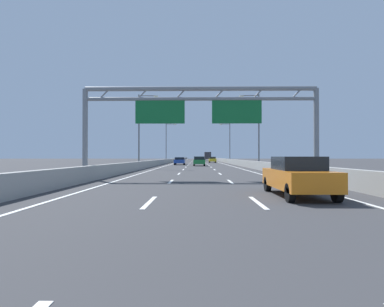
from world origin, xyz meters
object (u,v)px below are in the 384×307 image
streetlamp_left_far (167,140)px  box_truck (208,156)px  red_car (198,159)px  streetlamp_right_far (229,140)px  streetlamp_right_mid (257,126)px  yellow_car (212,160)px  blue_car (180,161)px  sign_gantry (200,109)px  green_car (199,161)px  streetlamp_left_mid (141,126)px  orange_car (297,176)px

streetlamp_left_far → box_truck: (11.31, 47.34, -3.68)m
red_car → streetlamp_right_far: bearing=-78.3°
streetlamp_right_mid → yellow_car: bearing=95.8°
streetlamp_right_mid → blue_car: size_ratio=2.04×
sign_gantry → streetlamp_left_far: (-7.44, 56.89, 0.58)m
blue_car → yellow_car: yellow_car is taller
streetlamp_right_far → red_car: streetlamp_right_far is taller
streetlamp_right_mid → streetlamp_right_far: (0.00, 37.29, 0.00)m
sign_gantry → streetlamp_right_far: 57.39m
blue_car → green_car: size_ratio=1.13×
red_car → streetlamp_left_mid: bearing=-96.0°
red_car → blue_car: (-3.54, -54.73, -0.01)m
sign_gantry → blue_car: sign_gantry is taller
blue_car → yellow_car: (6.95, 20.52, 0.02)m
streetlamp_right_mid → yellow_car: 38.86m
streetlamp_right_mid → streetlamp_left_far: bearing=111.8°
streetlamp_right_mid → green_car: 14.15m
streetlamp_left_mid → orange_car: streetlamp_left_mid is taller
blue_car → sign_gantry: bearing=-84.9°
blue_car → box_truck: bearing=83.8°
blue_car → orange_car: 47.87m
red_car → yellow_car: size_ratio=0.92×
streetlamp_left_far → blue_car: size_ratio=2.04×
sign_gantry → red_car: (0.18, 92.19, -4.08)m
blue_car → orange_car: orange_car is taller
streetlamp_left_far → box_truck: size_ratio=1.14×
streetlamp_left_mid → box_truck: bearing=82.4°
streetlamp_left_far → streetlamp_left_mid: bearing=-90.0°
sign_gantry → streetlamp_right_far: bearing=82.5°
orange_car → streetlamp_right_mid: bearing=82.7°
blue_car → green_car: green_car is taller
red_car → blue_car: 54.84m
streetlamp_left_mid → orange_car: 31.85m
sign_gantry → red_car: 92.28m
red_car → yellow_car: (3.41, -34.21, 0.00)m
streetlamp_right_far → blue_car: size_ratio=2.04×
streetlamp_right_mid → green_car: (-7.33, 11.19, -4.62)m
streetlamp_right_far → green_car: 27.50m
box_truck → streetlamp_left_mid: bearing=-97.6°
streetlamp_right_far → orange_car: 67.04m
red_car → orange_car: (3.51, -102.07, 0.05)m
blue_car → red_car: bearing=86.3°
blue_car → yellow_car: size_ratio=1.04×
streetlamp_right_mid → blue_car: 21.41m
blue_car → yellow_car: bearing=71.3°
streetlamp_left_far → red_car: (7.62, 35.30, -4.66)m
streetlamp_left_mid → streetlamp_right_mid: (14.93, 0.00, 0.00)m
box_truck → blue_car: bearing=-96.2°
sign_gantry → box_truck: bearing=87.9°
box_truck → streetlamp_right_far: bearing=-85.6°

